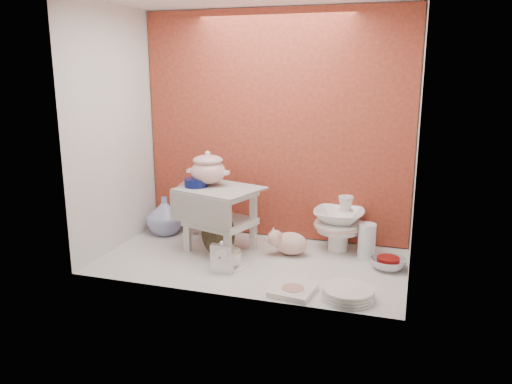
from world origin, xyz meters
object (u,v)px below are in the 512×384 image
Objects in this scene: mantel_clock at (222,257)px; dinner_plate_stack at (348,294)px; soup_tureen at (208,168)px; porcelain_tower at (339,223)px; step_stool at (220,219)px; blue_white_vase at (165,216)px; plush_pig at (291,243)px; crystal_bowl at (388,264)px; floral_platter at (191,207)px; gold_rim_teacup at (231,258)px.

dinner_plate_stack is (0.72, -0.13, -0.06)m from mantel_clock.
soup_tureen is 0.73× the size of porcelain_tower.
step_stool is 1.28× the size of porcelain_tower.
plush_pig is at bearing -8.52° from blue_white_vase.
blue_white_vase is 0.95m from plush_pig.
plush_pig is 1.27× the size of crystal_bowl.
porcelain_tower is at bearing 12.19° from soup_tureen.
crystal_bowl is 0.42m from porcelain_tower.
crystal_bowl is at bearing -3.04° from plush_pig.
plush_pig is at bearing 129.08° from dinner_plate_stack.
porcelain_tower is at bearing 35.24° from plush_pig.
porcelain_tower is at bearing -2.97° from floral_platter.
step_stool reaches higher than crystal_bowl.
dinner_plate_stack is at bearing -109.69° from crystal_bowl.
floral_platter is 0.74m from gold_rim_teacup.
gold_rim_teacup is (0.17, -0.27, -0.14)m from step_stool.
blue_white_vase reaches higher than plush_pig.
porcelain_tower reaches higher than crystal_bowl.
plush_pig is (0.54, 0.00, -0.44)m from soup_tureen.
blue_white_vase is (-0.49, 0.18, -0.07)m from step_stool.
blue_white_vase is at bearing 176.55° from step_stool.
porcelain_tower reaches higher than dinner_plate_stack.
floral_platter is at bearing 126.41° from mantel_clock.
floral_platter is 1.41× the size of blue_white_vase.
dinner_plate_stack is at bearing -77.29° from porcelain_tower.
floral_platter is at bearing 132.71° from gold_rim_teacup.
crystal_bowl is (1.52, -0.19, -0.10)m from blue_white_vase.
floral_platter is 1.80× the size of crystal_bowl.
floral_platter is at bearing 157.78° from step_stool.
floral_platter is 1.41× the size of plush_pig.
soup_tureen is 0.62m from mantel_clock.
dinner_plate_stack is (1.35, -0.66, -0.10)m from blue_white_vase.
step_stool is at bearing -39.54° from floral_platter.
crystal_bowl is at bearing -34.77° from porcelain_tower.
blue_white_vase is at bearing 145.45° from gold_rim_teacup.
floral_platter is (-0.23, 0.23, -0.33)m from soup_tureen.
mantel_clock is at bearing -135.23° from porcelain_tower.
crystal_bowl is (1.36, -0.28, -0.15)m from floral_platter.
blue_white_vase is at bearing -150.81° from floral_platter.
dinner_plate_stack is at bearing -16.40° from gold_rim_teacup.
soup_tureen is at bearing -44.13° from floral_platter.
soup_tureen is at bearing 177.47° from crystal_bowl.
floral_platter is 0.78m from mantel_clock.
blue_white_vase is 2.13× the size of gold_rim_teacup.
plush_pig is (0.78, -0.23, -0.11)m from floral_platter.
mantel_clock is (0.47, -0.62, -0.09)m from floral_platter.
blue_white_vase is (-0.39, 0.14, -0.38)m from soup_tureen.
step_stool reaches higher than porcelain_tower.
porcelain_tower is (0.71, 0.22, -0.02)m from step_stool.
soup_tureen is 2.12× the size of gold_rim_teacup.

